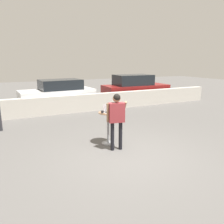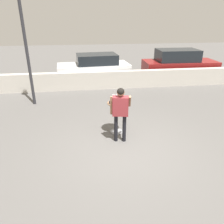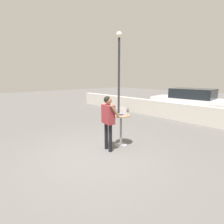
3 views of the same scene
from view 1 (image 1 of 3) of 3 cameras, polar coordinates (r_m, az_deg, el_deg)
The scene contains 8 objects.
ground_plane at distance 6.29m, azimuth 3.87°, elevation -11.13°, with size 50.00×50.00×0.00m, color #5B5956.
pavement_kerb at distance 11.29m, azimuth -10.50°, elevation 2.08°, with size 17.67×0.35×0.90m.
cafe_table at distance 6.88m, azimuth -1.02°, elevation -3.18°, with size 0.60×0.60×1.03m.
laptop at distance 6.78m, azimuth -1.04°, elevation 0.41°, with size 0.32×0.26×0.24m.
coffee_mug at distance 6.64m, azimuth -2.54°, elevation 0.01°, with size 0.11×0.08×0.09m.
standing_person at distance 6.28m, azimuth 1.18°, elevation -0.66°, with size 0.63×0.35×1.69m.
parked_car_near_street at distance 12.04m, azimuth -13.87°, elevation 4.45°, with size 3.97×2.01×1.63m.
parked_car_further_down at distance 14.19m, azimuth 6.01°, elevation 6.19°, with size 4.25×1.89×1.74m.
Camera 1 is at (-2.84, -4.98, 2.59)m, focal length 35.00 mm.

